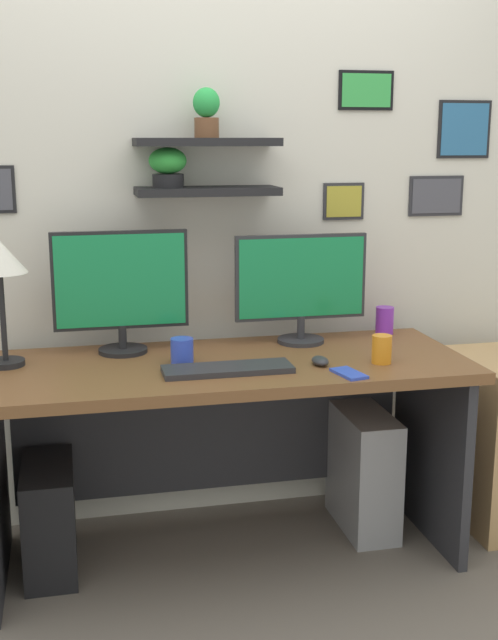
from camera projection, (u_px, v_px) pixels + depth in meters
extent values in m
plane|color=#70665B|center=(226.00, 555.00, 3.04)|extent=(8.00, 8.00, 0.00)
cube|color=silver|center=(202.00, 184.00, 3.16)|extent=(4.40, 0.04, 2.70)
cube|color=black|center=(207.00, 191.00, 3.06)|extent=(0.54, 0.20, 0.03)
cube|color=black|center=(207.00, 142.00, 3.02)|extent=(0.54, 0.20, 0.03)
cylinder|color=black|center=(168.00, 181.00, 3.02)|extent=(0.12, 0.12, 0.05)
ellipsoid|color=green|center=(168.00, 161.00, 3.00)|extent=(0.14, 0.14, 0.10)
cylinder|color=brown|center=(207.00, 128.00, 3.00)|extent=(0.09, 0.09, 0.07)
ellipsoid|color=green|center=(206.00, 102.00, 2.98)|extent=(0.10, 0.10, 0.11)
cube|color=#2D2D33|center=(343.00, 201.00, 3.28)|extent=(0.17, 0.02, 0.15)
cube|color=gold|center=(344.00, 201.00, 3.28)|extent=(0.15, 0.00, 0.12)
cube|color=black|center=(464.00, 129.00, 3.33)|extent=(0.23, 0.02, 0.23)
cube|color=teal|center=(465.00, 129.00, 3.32)|extent=(0.20, 0.00, 0.21)
cube|color=black|center=(366.00, 90.00, 3.21)|extent=(0.23, 0.02, 0.15)
cube|color=green|center=(367.00, 90.00, 3.20)|extent=(0.20, 0.00, 0.13)
cube|color=#2D2D33|center=(436.00, 196.00, 3.37)|extent=(0.24, 0.02, 0.16)
cube|color=#4C4C56|center=(437.00, 196.00, 3.36)|extent=(0.21, 0.00, 0.14)
cube|color=brown|center=(225.00, 367.00, 2.88)|extent=(1.73, 0.68, 0.04)
cube|color=#2D2D33|center=(430.00, 448.00, 3.14)|extent=(0.04, 0.62, 0.71)
cube|color=#2D2D33|center=(211.00, 429.00, 3.24)|extent=(1.53, 0.02, 0.50)
cylinder|color=black|center=(123.00, 350.00, 3.00)|extent=(0.18, 0.18, 0.02)
cylinder|color=black|center=(123.00, 337.00, 2.99)|extent=(0.03, 0.03, 0.09)
cube|color=black|center=(120.00, 280.00, 2.96)|extent=(0.49, 0.02, 0.36)
cube|color=#198C4C|center=(121.00, 281.00, 2.94)|extent=(0.47, 0.00, 0.34)
cylinder|color=#2D2D33|center=(301.00, 340.00, 3.15)|extent=(0.18, 0.18, 0.02)
cylinder|color=#2D2D33|center=(301.00, 327.00, 3.14)|extent=(0.03, 0.03, 0.09)
cube|color=#2D2D33|center=(301.00, 277.00, 3.10)|extent=(0.51, 0.02, 0.33)
cube|color=#198C4C|center=(302.00, 278.00, 3.09)|extent=(0.49, 0.00, 0.30)
cube|color=#2D2D33|center=(228.00, 369.00, 2.75)|extent=(0.44, 0.14, 0.02)
ellipsoid|color=#2D2D33|center=(320.00, 361.00, 2.84)|extent=(0.06, 0.09, 0.03)
cylinder|color=black|center=(6.00, 363.00, 2.83)|extent=(0.13, 0.13, 0.02)
cylinder|color=black|center=(3.00, 317.00, 2.79)|extent=(0.02, 0.02, 0.31)
cube|color=blue|center=(349.00, 373.00, 2.72)|extent=(0.10, 0.15, 0.01)
cylinder|color=blue|center=(182.00, 351.00, 2.85)|extent=(0.08, 0.08, 0.09)
cylinder|color=orange|center=(382.00, 349.00, 2.85)|extent=(0.07, 0.07, 0.10)
cylinder|color=purple|center=(385.00, 320.00, 3.28)|extent=(0.07, 0.07, 0.11)
cube|color=black|center=(50.00, 517.00, 2.92)|extent=(0.18, 0.40, 0.39)
cube|color=#99999E|center=(363.00, 470.00, 3.22)|extent=(0.18, 0.40, 0.48)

